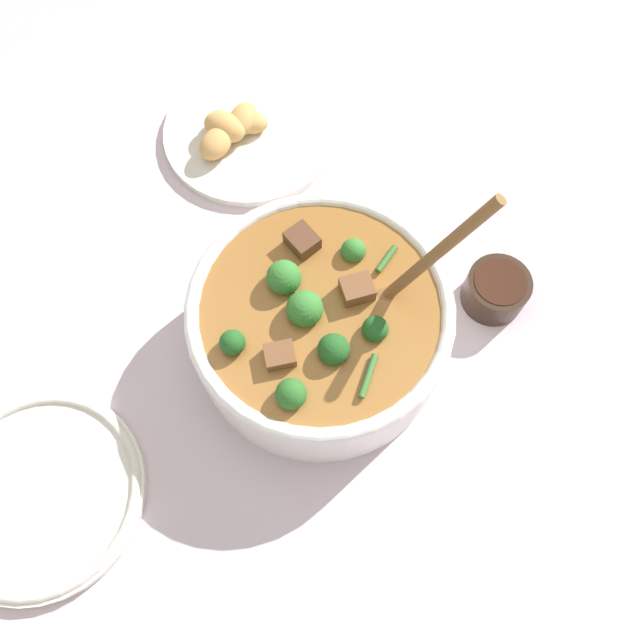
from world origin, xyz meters
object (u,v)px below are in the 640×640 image
at_px(condiment_bowl, 496,289).
at_px(empty_plate, 40,493).
at_px(stew_bowl, 320,323).
at_px(food_plate, 245,131).

relative_size(condiment_bowl, empty_plate, 0.34).
distance_m(stew_bowl, condiment_bowl, 0.22).
xyz_separation_m(stew_bowl, food_plate, (-0.16, 0.27, -0.05)).
height_order(stew_bowl, empty_plate, stew_bowl).
distance_m(condiment_bowl, food_plate, 0.39).
bearing_deg(food_plate, empty_plate, -100.53).
bearing_deg(stew_bowl, condiment_bowl, 27.22).
height_order(empty_plate, food_plate, food_plate).
bearing_deg(empty_plate, condiment_bowl, 36.34).
relative_size(empty_plate, food_plate, 0.94).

